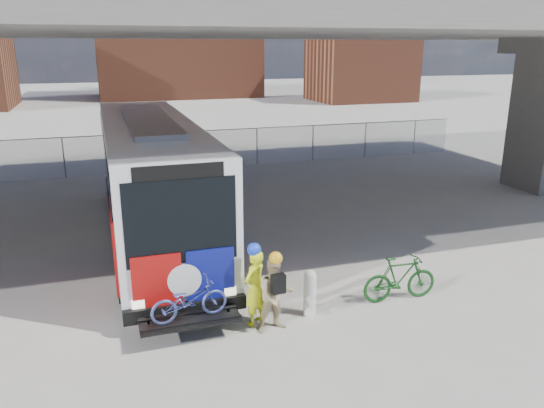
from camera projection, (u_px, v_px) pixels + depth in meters
name	position (u px, v px, depth m)	size (l,w,h in m)	color
ground	(242.00, 263.00, 14.45)	(160.00, 160.00, 0.00)	#9E9991
bus	(151.00, 169.00, 16.08)	(2.67, 12.92, 3.69)	silver
overpass	(205.00, 17.00, 16.23)	(40.00, 16.00, 7.95)	#605E59
chainlink_fence	(176.00, 140.00, 24.98)	(30.00, 0.06, 30.00)	gray
brick_buildings	(137.00, 49.00, 57.19)	(54.00, 22.00, 12.00)	brown
bollard	(310.00, 291.00, 11.54)	(0.28, 0.28, 1.06)	white
cyclist_hivis	(255.00, 285.00, 11.08)	(0.73, 0.69, 1.83)	#E6FC1A
cyclist_tan	(276.00, 294.00, 10.85)	(0.82, 0.66, 1.74)	tan
bike_parked	(400.00, 278.00, 12.22)	(0.51, 1.82, 1.09)	#154117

